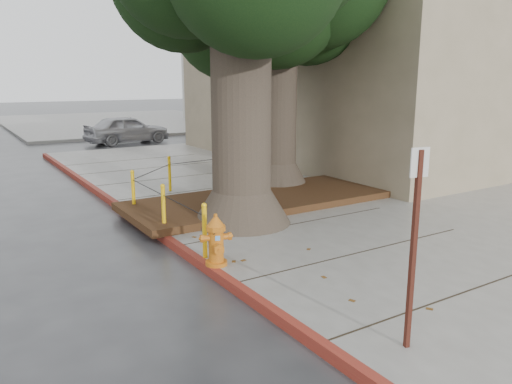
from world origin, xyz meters
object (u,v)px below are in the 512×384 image
Objects in this scene: signpost at (414,238)px; car_silver at (127,129)px; fire_hydrant at (216,240)px; car_red at (282,122)px.

signpost is 20.89m from car_silver.
car_silver is (4.16, 17.21, 0.12)m from fire_hydrant.
signpost is at bearing 154.52° from car_red.
signpost reaches higher than car_silver.
car_silver is (3.54, 20.58, -0.73)m from signpost.
fire_hydrant is 0.21× the size of car_silver.
fire_hydrant is 3.52m from signpost.
car_silver is 9.21m from car_red.
fire_hydrant is at bearing 160.26° from car_silver.
fire_hydrant is 0.22× the size of car_red.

